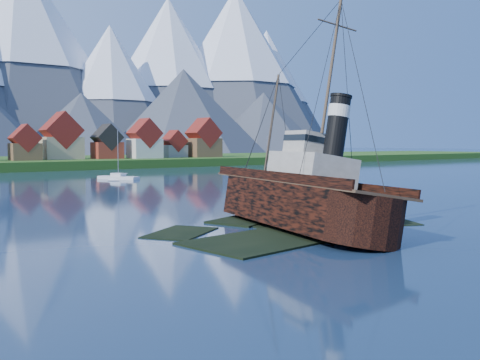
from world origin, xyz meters
TOP-DOWN VIEW (x-y plane):
  - ground at (0.00, 0.00)m, footprint 1400.00×1400.00m
  - shoal at (1.78, 2.15)m, footprint 31.71×21.24m
  - tugboat_wreck at (2.29, 3.23)m, footprint 7.32×31.53m
  - sailboat_d at (52.16, 68.51)m, footprint 5.29×8.32m
  - sailboat_e at (17.36, 83.65)m, footprint 7.70×10.77m

SIDE VIEW (x-z plane):
  - shoal at x=1.78m, z-range -0.92..0.22m
  - ground at x=0.00m, z-range 0.00..0.00m
  - sailboat_d at x=52.16m, z-range -5.35..5.86m
  - sailboat_e at x=17.36m, z-range -6.02..6.56m
  - tugboat_wreck at x=2.29m, z-range -9.36..15.62m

